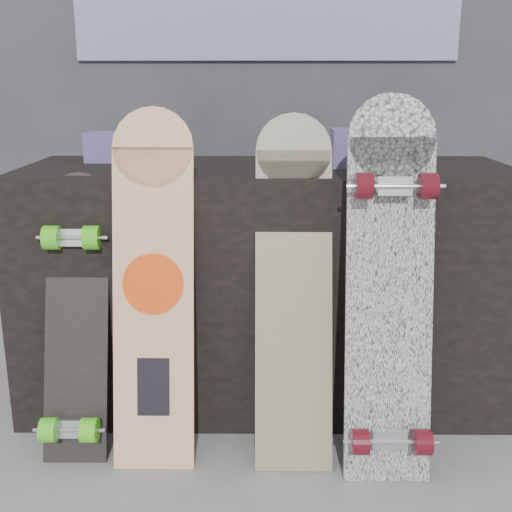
{
  "coord_description": "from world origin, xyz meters",
  "views": [
    {
      "loc": [
        -0.02,
        -1.59,
        1.08
      ],
      "look_at": [
        -0.04,
        0.2,
        0.58
      ],
      "focal_mm": 45.0,
      "sensor_mm": 36.0,
      "label": 1
    }
  ],
  "objects_px": {
    "vendor_table": "(267,283)",
    "longboard_celtic": "(294,279)",
    "skateboard_dark": "(75,315)",
    "longboard_cascadia": "(390,286)",
    "longboard_geisha": "(153,279)"
  },
  "relations": [
    {
      "from": "vendor_table",
      "to": "longboard_celtic",
      "type": "distance_m",
      "value": 0.36
    },
    {
      "from": "skateboard_dark",
      "to": "longboard_celtic",
      "type": "bearing_deg",
      "value": 1.07
    },
    {
      "from": "longboard_celtic",
      "to": "skateboard_dark",
      "type": "bearing_deg",
      "value": -178.93
    },
    {
      "from": "longboard_cascadia",
      "to": "longboard_celtic",
      "type": "bearing_deg",
      "value": 156.61
    },
    {
      "from": "vendor_table",
      "to": "longboard_cascadia",
      "type": "xyz_separation_m",
      "value": [
        0.33,
        -0.44,
        0.14
      ]
    },
    {
      "from": "longboard_celtic",
      "to": "longboard_cascadia",
      "type": "distance_m",
      "value": 0.28
    },
    {
      "from": "longboard_celtic",
      "to": "skateboard_dark",
      "type": "distance_m",
      "value": 0.64
    },
    {
      "from": "longboard_geisha",
      "to": "longboard_celtic",
      "type": "bearing_deg",
      "value": 4.34
    },
    {
      "from": "longboard_celtic",
      "to": "longboard_cascadia",
      "type": "bearing_deg",
      "value": -23.39
    },
    {
      "from": "vendor_table",
      "to": "longboard_cascadia",
      "type": "distance_m",
      "value": 0.57
    },
    {
      "from": "longboard_geisha",
      "to": "vendor_table",
      "type": "bearing_deg",
      "value": 48.05
    },
    {
      "from": "longboard_geisha",
      "to": "skateboard_dark",
      "type": "relative_size",
      "value": 1.24
    },
    {
      "from": "longboard_cascadia",
      "to": "skateboard_dark",
      "type": "bearing_deg",
      "value": 173.68
    },
    {
      "from": "vendor_table",
      "to": "longboard_cascadia",
      "type": "bearing_deg",
      "value": -53.48
    },
    {
      "from": "vendor_table",
      "to": "longboard_geisha",
      "type": "relative_size",
      "value": 1.59
    }
  ]
}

